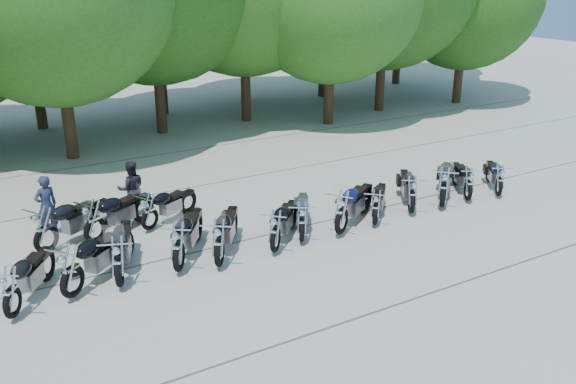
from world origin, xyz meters
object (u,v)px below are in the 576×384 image
motorcycle_2 (118,260)px  motorcycle_14 (94,220)px  motorcycle_1 (71,270)px  rider_1 (132,189)px  motorcycle_7 (342,211)px  motorcycle_6 (302,221)px  motorcycle_15 (149,211)px  motorcycle_5 (275,230)px  motorcycle_0 (10,291)px  motorcycle_4 (219,242)px  motorcycle_8 (376,207)px  rider_0 (46,206)px  motorcycle_3 (178,245)px  motorcycle_10 (444,186)px  motorcycle_9 (412,193)px  motorcycle_13 (45,229)px  motorcycle_11 (469,183)px  motorcycle_12 (500,179)px

motorcycle_2 → motorcycle_14: (0.09, 2.57, -0.01)m
motorcycle_1 → rider_1: size_ratio=1.55×
motorcycle_7 → rider_1: bearing=12.7°
motorcycle_6 → motorcycle_15: size_ratio=1.05×
motorcycle_7 → motorcycle_5: bearing=58.0°
motorcycle_0 → rider_1: rider_1 is taller
motorcycle_0 → motorcycle_1: 1.23m
motorcycle_4 → rider_1: 4.28m
motorcycle_8 → rider_1: (-5.47, 4.10, 0.22)m
motorcycle_7 → rider_0: 7.71m
rider_1 → motorcycle_15: bearing=101.1°
motorcycle_15 → motorcycle_3: bearing=148.6°
motorcycle_0 → motorcycle_1: size_ratio=0.91×
motorcycle_7 → rider_0: (-6.62, 3.94, 0.12)m
motorcycle_5 → motorcycle_10: (5.66, 0.11, 0.07)m
motorcycle_9 → motorcycle_14: bearing=16.3°
motorcycle_1 → motorcycle_13: (-0.09, 2.52, -0.00)m
motorcycle_11 → motorcycle_13: motorcycle_13 is taller
motorcycle_9 → motorcycle_12: bearing=-151.6°
motorcycle_8 → motorcycle_1: bearing=43.2°
motorcycle_3 → motorcycle_11: (9.14, -0.08, -0.09)m
motorcycle_6 → motorcycle_10: bearing=-148.4°
motorcycle_13 → motorcycle_14: (1.17, 0.02, -0.03)m
motorcycle_7 → motorcycle_15: size_ratio=1.20×
motorcycle_3 → motorcycle_11: size_ratio=1.15×
motorcycle_3 → motorcycle_6: bearing=-145.9°
motorcycle_15 → motorcycle_7: bearing=-151.3°
motorcycle_6 → motorcycle_15: 4.12m
motorcycle_0 → rider_0: (1.39, 3.94, 0.18)m
motorcycle_13 → motorcycle_11: bearing=-132.5°
motorcycle_4 → motorcycle_13: 4.37m
motorcycle_2 → motorcycle_10: 9.46m
motorcycle_6 → motorcycle_13: size_ratio=0.88×
motorcycle_5 → motorcycle_7: motorcycle_7 is taller
motorcycle_10 → motorcycle_11: motorcycle_10 is taller
motorcycle_8 → motorcycle_10: (2.48, 0.02, 0.12)m
motorcycle_4 → motorcycle_15: bearing=-40.5°
motorcycle_5 → motorcycle_6: 0.90m
motorcycle_4 → motorcycle_6: 2.40m
motorcycle_15 → rider_0: 2.63m
motorcycle_14 → rider_0: 1.51m
motorcycle_8 → motorcycle_14: size_ratio=0.86×
motorcycle_6 → motorcycle_9: 3.70m
motorcycle_12 → motorcycle_14: bearing=23.2°
motorcycle_2 → motorcycle_15: 3.07m
motorcycle_0 → motorcycle_13: motorcycle_13 is taller
motorcycle_10 → motorcycle_14: (-9.36, 2.68, -0.03)m
motorcycle_0 → motorcycle_15: 4.70m
motorcycle_6 → rider_1: rider_1 is taller
motorcycle_4 → rider_0: 5.06m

